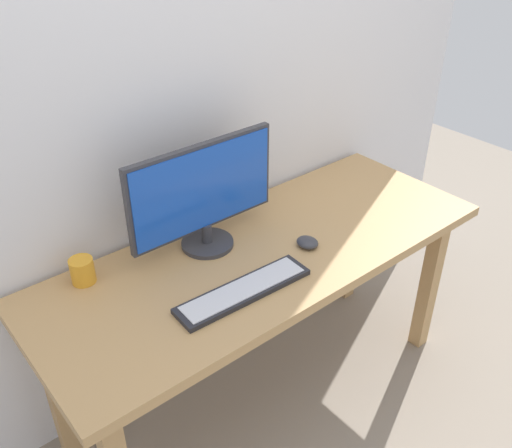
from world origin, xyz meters
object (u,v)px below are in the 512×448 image
object	(u,v)px
monitor	(203,194)
coffee_mug	(82,271)
desk	(265,270)
mouse	(307,242)
keyboard_primary	(244,291)

from	to	relation	value
monitor	coffee_mug	bearing A→B (deg)	169.74
desk	mouse	size ratio (longest dim) A/B	20.59
desk	mouse	distance (m)	0.18
desk	coffee_mug	world-z (taller)	coffee_mug
mouse	coffee_mug	xyz separation A→B (m)	(-0.69, 0.31, 0.03)
keyboard_primary	coffee_mug	size ratio (longest dim) A/B	5.44
keyboard_primary	mouse	distance (m)	0.34
keyboard_primary	desk	bearing A→B (deg)	33.87
desk	coffee_mug	bearing A→B (deg)	157.69
keyboard_primary	coffee_mug	world-z (taller)	coffee_mug
coffee_mug	keyboard_primary	bearing A→B (deg)	-46.15
coffee_mug	monitor	bearing A→B (deg)	-10.26
monitor	coffee_mug	distance (m)	0.46
keyboard_primary	monitor	bearing A→B (deg)	77.37
mouse	coffee_mug	size ratio (longest dim) A/B	0.95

